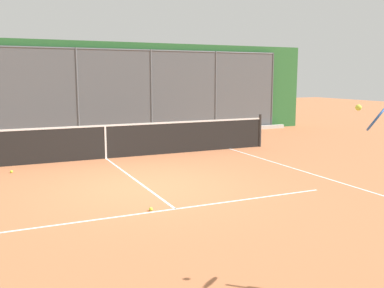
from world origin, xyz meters
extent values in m
plane|color=#B76B42|center=(0.00, 0.00, 0.00)|extent=(60.00, 60.00, 0.00)
cube|color=white|center=(0.00, 1.66, 0.00)|extent=(6.25, 0.05, 0.01)
cube|color=white|center=(-4.01, 1.19, 0.00)|extent=(0.05, 9.42, 0.01)
cube|color=white|center=(0.00, -0.93, 0.00)|extent=(0.05, 5.18, 0.01)
cylinder|color=#565B60|center=(-8.52, -7.75, 1.66)|extent=(0.07, 0.07, 3.33)
cylinder|color=#565B60|center=(-5.68, -7.75, 1.66)|extent=(0.07, 0.07, 3.33)
cylinder|color=#565B60|center=(-2.84, -7.75, 1.66)|extent=(0.07, 0.07, 3.33)
cylinder|color=#565B60|center=(0.00, -7.75, 1.66)|extent=(0.07, 0.07, 3.33)
cylinder|color=#565B60|center=(0.00, -7.75, 3.29)|extent=(17.04, 0.05, 0.05)
cube|color=#565B60|center=(0.00, -7.75, 1.66)|extent=(17.04, 0.02, 3.33)
cube|color=#2D6B33|center=(0.00, -8.40, 1.80)|extent=(20.04, 0.90, 3.60)
cube|color=silver|center=(0.00, -7.57, 0.07)|extent=(18.04, 0.18, 0.15)
cylinder|color=#2D2D2D|center=(-5.14, -3.52, 0.54)|extent=(0.09, 0.09, 1.07)
cube|color=black|center=(0.00, -3.52, 0.46)|extent=(10.20, 0.02, 0.91)
cube|color=white|center=(0.00, -3.52, 0.94)|extent=(10.20, 0.04, 0.05)
cube|color=white|center=(0.00, -3.52, 0.46)|extent=(0.05, 0.04, 0.91)
torus|color=#28569E|center=(-0.87, 5.12, 1.85)|extent=(0.34, 0.33, 0.26)
cylinder|color=silver|center=(-0.87, 5.12, 1.85)|extent=(0.28, 0.27, 0.21)
sphere|color=#D6E042|center=(-0.76, 4.98, 1.97)|extent=(0.07, 0.07, 0.07)
sphere|color=#CCDB33|center=(2.51, -2.63, 0.03)|extent=(0.07, 0.07, 0.07)
sphere|color=#C1D138|center=(0.42, 1.58, 0.03)|extent=(0.07, 0.07, 0.07)
camera|label=1|loc=(2.76, 8.44, 2.30)|focal=40.51mm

